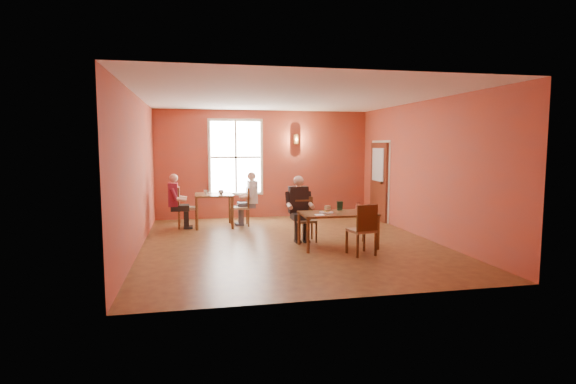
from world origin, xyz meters
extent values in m
cube|color=brown|center=(0.00, 0.00, 0.00)|extent=(6.00, 7.00, 0.01)
cube|color=brown|center=(0.00, 3.50, 1.50)|extent=(6.00, 0.04, 3.00)
cube|color=brown|center=(0.00, -3.50, 1.50)|extent=(6.00, 0.04, 3.00)
cube|color=brown|center=(-3.00, 0.00, 1.50)|extent=(0.04, 7.00, 3.00)
cube|color=brown|center=(3.00, 0.00, 1.50)|extent=(0.04, 7.00, 3.00)
cube|color=white|center=(0.00, 0.00, 3.00)|extent=(6.00, 7.00, 0.04)
cube|color=white|center=(-0.80, 3.45, 1.70)|extent=(1.36, 0.10, 1.96)
cube|color=maroon|center=(2.94, 2.30, 1.05)|extent=(0.12, 1.04, 2.10)
cylinder|color=brown|center=(0.90, 3.40, 2.20)|extent=(0.16, 0.16, 0.28)
cylinder|color=white|center=(0.62, -0.56, 0.72)|extent=(0.32, 0.32, 0.04)
cube|color=#DEB67C|center=(0.66, -0.50, 0.76)|extent=(0.12, 0.12, 0.12)
cube|color=#1B351F|center=(0.98, -0.30, 0.79)|extent=(0.12, 0.06, 0.19)
cube|color=white|center=(0.77, -0.79, 0.70)|extent=(0.19, 0.10, 0.00)
cube|color=white|center=(0.41, -0.79, 0.70)|extent=(0.18, 0.18, 0.01)
cylinder|color=silver|center=(1.53, -0.35, 0.70)|extent=(0.21, 0.21, 0.01)
imported|color=silver|center=(-1.29, 2.15, 0.87)|extent=(0.15, 0.15, 0.10)
imported|color=silver|center=(-1.67, 2.36, 0.87)|extent=(0.12, 0.12, 0.09)
camera|label=1|loc=(-1.92, -9.03, 2.04)|focal=28.00mm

